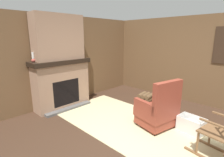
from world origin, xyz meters
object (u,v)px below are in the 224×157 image
armchair (158,111)px  firewood_stack (146,97)px  rocking_chair (221,134)px  oil_lamp_vase (33,59)px  decorative_plate_on_mantel (55,54)px  laundry_basket (191,125)px  storage_case (76,55)px

armchair → firewood_stack: (-1.06, 1.15, -0.26)m
armchair → rocking_chair: size_ratio=0.82×
oil_lamp_vase → firewood_stack: bearing=61.1°
firewood_stack → decorative_plate_on_mantel: decorative_plate_on_mantel is taller
rocking_chair → firewood_stack: 2.63m
laundry_basket → oil_lamp_vase: (-3.06, -1.74, 1.21)m
rocking_chair → decorative_plate_on_mantel: size_ratio=4.59×
oil_lamp_vase → rocking_chair: bearing=18.8°
decorative_plate_on_mantel → oil_lamp_vase: bearing=-88.0°
rocking_chair → storage_case: 3.78m
armchair → storage_case: (-2.48, -0.26, 0.99)m
oil_lamp_vase → storage_case: (0.00, 1.18, -0.01)m
firewood_stack → decorative_plate_on_mantel: size_ratio=1.60×
storage_case → laundry_basket: bearing=10.4°
laundry_basket → oil_lamp_vase: oil_lamp_vase is taller
laundry_basket → decorative_plate_on_mantel: decorative_plate_on_mantel is taller
firewood_stack → laundry_basket: 1.84m
oil_lamp_vase → laundry_basket: bearing=29.6°
firewood_stack → storage_case: storage_case is taller
armchair → laundry_basket: 0.68m
oil_lamp_vase → storage_case: oil_lamp_vase is taller
storage_case → decorative_plate_on_mantel: size_ratio=0.85×
laundry_basket → decorative_plate_on_mantel: 3.53m
storage_case → firewood_stack: bearing=44.7°
laundry_basket → oil_lamp_vase: bearing=-150.4°
armchair → laundry_basket: armchair is taller
armchair → rocking_chair: 1.20m
oil_lamp_vase → decorative_plate_on_mantel: bearing=92.0°
rocking_chair → decorative_plate_on_mantel: (-3.68, -0.68, 0.99)m
firewood_stack → laundry_basket: laundry_basket is taller
oil_lamp_vase → decorative_plate_on_mantel: size_ratio=0.84×
firewood_stack → oil_lamp_vase: bearing=-118.9°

